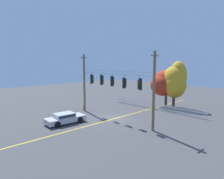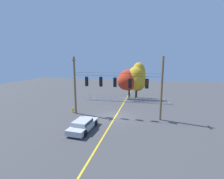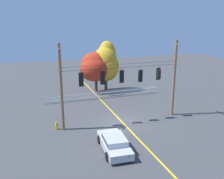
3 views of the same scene
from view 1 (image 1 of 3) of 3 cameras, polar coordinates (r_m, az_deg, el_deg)
The scene contains 13 objects.
ground at distance 23.90m, azimuth 0.29°, elevation -8.43°, with size 80.00×80.00×0.00m, color #424244.
lane_centerline_stripe at distance 23.89m, azimuth 0.29°, elevation -8.42°, with size 0.16×36.00×0.01m, color gold.
signal_support_span at distance 23.11m, azimuth 0.29°, elevation 1.00°, with size 11.51×1.10×7.73m.
traffic_signal_southbound_primary at distance 25.95m, azimuth -5.68°, elevation 3.00°, with size 0.43×0.38×1.44m.
traffic_signal_westbound_side at distance 24.45m, azimuth -2.86°, elevation 2.79°, with size 0.43×0.38×1.42m.
traffic_signal_northbound_secondary at distance 23.10m, azimuth 0.16°, elevation 2.45°, with size 0.43×0.38×1.42m.
traffic_signal_eastbound_side at distance 21.78m, azimuth 3.64°, elevation 1.88°, with size 0.43×0.38×1.49m.
traffic_signal_northbound_primary at distance 20.49m, azimuth 7.86°, elevation 1.49°, with size 0.43×0.38×1.50m.
white_picket_fence at distance 29.22m, azimuth 11.95°, elevation -4.61°, with size 14.86×0.06×0.99m.
autumn_maple_near_fence at distance 31.27m, azimuth 14.66°, elevation 1.75°, with size 4.05×3.74×5.52m.
autumn_maple_mid at distance 30.64m, azimuth 17.57°, elevation 2.30°, with size 3.57×3.29×6.87m.
parked_car at distance 22.76m, azimuth -13.24°, elevation -7.88°, with size 2.13×4.43×1.15m.
fire_hydrant at distance 28.55m, azimuth -8.11°, elevation -5.08°, with size 0.38×0.22×0.74m.
Camera 1 is at (16.48, -15.99, 6.63)m, focal length 32.03 mm.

